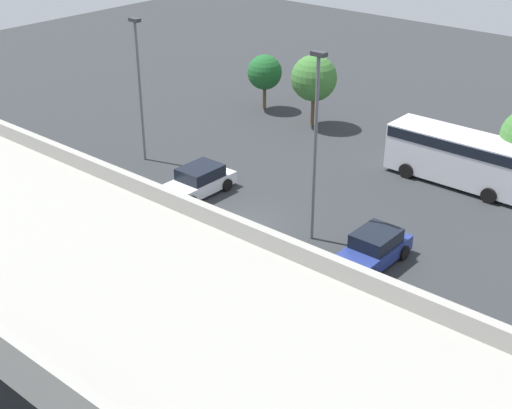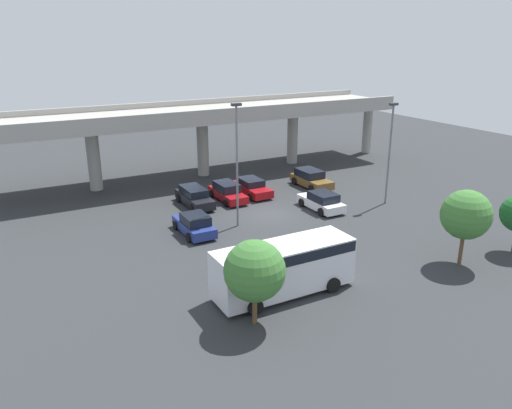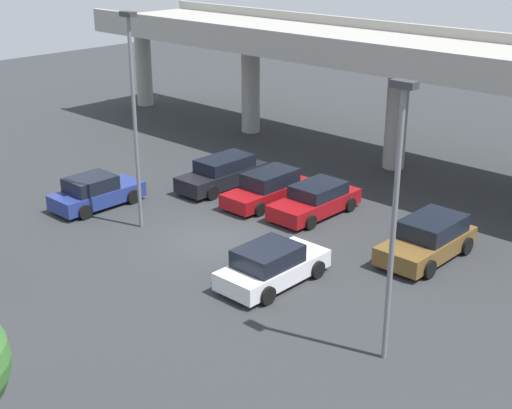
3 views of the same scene
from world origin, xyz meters
TOP-DOWN VIEW (x-y plane):
  - ground_plane at (0.00, 0.00)m, footprint 93.33×93.33m
  - parked_car_0 at (-6.83, -1.05)m, footprint 2.06×4.30m
  - parked_car_1 at (-4.45, 4.86)m, footprint 2.00×4.89m
  - parked_car_2 at (-1.39, 4.85)m, footprint 1.99×4.65m
  - parked_car_3 at (1.19, 5.22)m, footprint 2.10×4.64m
  - parked_car_4 at (4.26, -1.13)m, footprint 2.14×4.42m
  - parked_car_5 at (7.25, 4.72)m, footprint 2.22×4.59m
  - shuttle_bus at (-5.77, -11.51)m, footprint 7.96×2.75m
  - lamp_post_near_aisle at (10.00, -2.40)m, footprint 0.70×0.35m
  - lamp_post_mid_lot at (-3.39, -1.13)m, footprint 0.70×0.35m
  - tree_front_centre at (5.80, -13.66)m, footprint 3.04×3.04m
  - tree_front_right at (10.39, -14.11)m, footprint 2.44×2.44m

SIDE VIEW (x-z plane):
  - ground_plane at x=0.00m, z-range 0.00..0.00m
  - parked_car_3 at x=1.19m, z-range -0.03..1.39m
  - parked_car_4 at x=4.26m, z-range -0.04..1.45m
  - parked_car_0 at x=-6.83m, z-range -0.05..1.47m
  - parked_car_2 at x=-1.39m, z-range -0.04..1.48m
  - parked_car_1 at x=-4.45m, z-range -0.02..1.52m
  - parked_car_5 at x=7.25m, z-range -0.03..1.56m
  - shuttle_bus at x=-5.77m, z-range 0.27..3.14m
  - tree_front_right at x=10.39m, z-range 0.73..4.67m
  - tree_front_centre at x=5.80m, z-range 0.87..5.68m
  - lamp_post_near_aisle at x=10.00m, z-range 0.70..9.14m
  - lamp_post_mid_lot at x=-3.39m, z-range 0.71..9.81m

